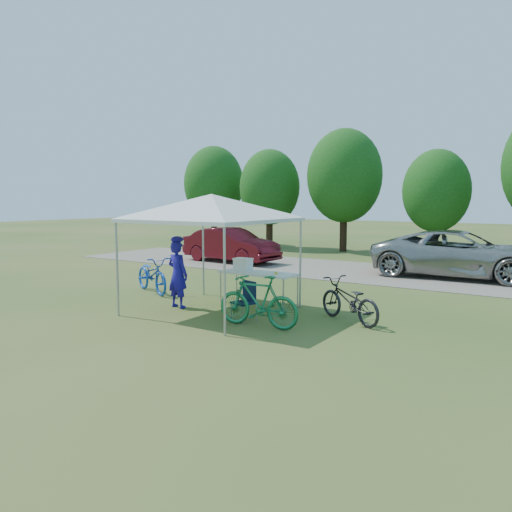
% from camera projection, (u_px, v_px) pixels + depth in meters
% --- Properties ---
extents(ground, '(100.00, 100.00, 0.00)m').
position_uv_depth(ground, '(213.00, 312.00, 11.64)').
color(ground, '#2D5119').
rests_on(ground, ground).
extents(gravel_strip, '(24.00, 5.00, 0.02)m').
position_uv_depth(gravel_strip, '(349.00, 271.00, 18.26)').
color(gravel_strip, gray).
rests_on(gravel_strip, ground).
extents(canopy, '(4.53, 4.53, 3.00)m').
position_uv_depth(canopy, '(211.00, 197.00, 11.34)').
color(canopy, '#A5A5AA').
rests_on(canopy, ground).
extents(treeline, '(24.89, 4.28, 6.30)m').
position_uv_depth(treeline, '(396.00, 179.00, 23.03)').
color(treeline, '#382314').
rests_on(treeline, ground).
extents(folding_table, '(1.96, 0.82, 0.80)m').
position_uv_depth(folding_table, '(258.00, 274.00, 12.41)').
color(folding_table, white).
rests_on(folding_table, ground).
extents(folding_chair, '(0.54, 0.56, 0.85)m').
position_uv_depth(folding_chair, '(246.00, 298.00, 10.76)').
color(folding_chair, '#0E1A33').
rests_on(folding_chair, ground).
extents(cooler, '(0.44, 0.30, 0.32)m').
position_uv_depth(cooler, '(243.00, 264.00, 12.65)').
color(cooler, white).
rests_on(cooler, folding_table).
extents(ice_cream_cup, '(0.08, 0.08, 0.06)m').
position_uv_depth(ice_cream_cup, '(276.00, 273.00, 12.07)').
color(ice_cream_cup, gold).
rests_on(ice_cream_cup, folding_table).
extents(cyclist, '(0.62, 0.43, 1.62)m').
position_uv_depth(cyclist, '(178.00, 274.00, 12.00)').
color(cyclist, '#1A1191').
rests_on(cyclist, ground).
extents(bike_blue, '(2.06, 1.38, 1.02)m').
position_uv_depth(bike_blue, '(152.00, 274.00, 13.99)').
color(bike_blue, '#1445B4').
rests_on(bike_blue, ground).
extents(bike_green, '(1.84, 0.67, 1.08)m').
position_uv_depth(bike_green, '(258.00, 301.00, 10.17)').
color(bike_green, '#186D41').
rests_on(bike_green, ground).
extents(bike_dark, '(1.88, 1.34, 0.94)m').
position_uv_depth(bike_dark, '(349.00, 300.00, 10.60)').
color(bike_dark, black).
rests_on(bike_dark, ground).
extents(minivan, '(5.72, 2.81, 1.56)m').
position_uv_depth(minivan, '(460.00, 254.00, 16.58)').
color(minivan, '#9D9B98').
rests_on(minivan, gravel_strip).
extents(sedan, '(4.38, 1.84, 1.41)m').
position_uv_depth(sedan, '(231.00, 245.00, 20.69)').
color(sedan, '#550E17').
rests_on(sedan, gravel_strip).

